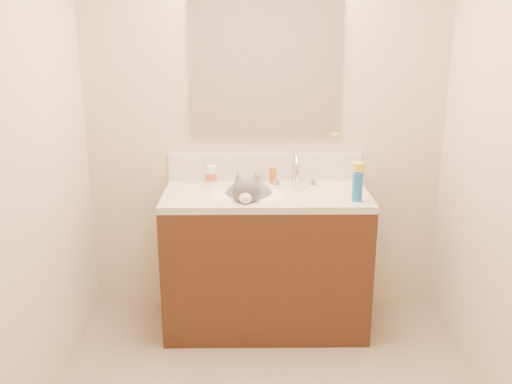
{
  "coord_description": "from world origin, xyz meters",
  "views": [
    {
      "loc": [
        -0.09,
        -2.2,
        1.83
      ],
      "look_at": [
        -0.06,
        0.92,
        0.88
      ],
      "focal_mm": 40.0,
      "sensor_mm": 36.0,
      "label": 1
    }
  ],
  "objects_px": {
    "faucet": "(295,172)",
    "silver_jar": "(259,179)",
    "pill_bottle": "(211,175)",
    "basin": "(246,206)",
    "spray_can": "(357,187)",
    "cat": "(248,198)",
    "vanity_cabinet": "(266,264)",
    "amber_bottle": "(273,175)"
  },
  "relations": [
    {
      "from": "basin",
      "to": "cat",
      "type": "bearing_deg",
      "value": 29.51
    },
    {
      "from": "vanity_cabinet",
      "to": "cat",
      "type": "relative_size",
      "value": 2.8
    },
    {
      "from": "vanity_cabinet",
      "to": "faucet",
      "type": "xyz_separation_m",
      "value": [
        0.18,
        0.14,
        0.54
      ]
    },
    {
      "from": "faucet",
      "to": "amber_bottle",
      "type": "relative_size",
      "value": 2.85
    },
    {
      "from": "basin",
      "to": "faucet",
      "type": "xyz_separation_m",
      "value": [
        0.3,
        0.17,
        0.16
      ]
    },
    {
      "from": "basin",
      "to": "pill_bottle",
      "type": "distance_m",
      "value": 0.33
    },
    {
      "from": "vanity_cabinet",
      "to": "amber_bottle",
      "type": "bearing_deg",
      "value": 77.24
    },
    {
      "from": "cat",
      "to": "silver_jar",
      "type": "bearing_deg",
      "value": 77.13
    },
    {
      "from": "faucet",
      "to": "spray_can",
      "type": "height_order",
      "value": "faucet"
    },
    {
      "from": "cat",
      "to": "faucet",
      "type": "bearing_deg",
      "value": 33.44
    },
    {
      "from": "vanity_cabinet",
      "to": "amber_bottle",
      "type": "xyz_separation_m",
      "value": [
        0.05,
        0.2,
        0.5
      ]
    },
    {
      "from": "basin",
      "to": "pill_bottle",
      "type": "height_order",
      "value": "pill_bottle"
    },
    {
      "from": "faucet",
      "to": "amber_bottle",
      "type": "height_order",
      "value": "faucet"
    },
    {
      "from": "vanity_cabinet",
      "to": "spray_can",
      "type": "relative_size",
      "value": 7.57
    },
    {
      "from": "spray_can",
      "to": "vanity_cabinet",
      "type": "bearing_deg",
      "value": 162.55
    },
    {
      "from": "amber_bottle",
      "to": "faucet",
      "type": "bearing_deg",
      "value": -25.77
    },
    {
      "from": "basin",
      "to": "spray_can",
      "type": "height_order",
      "value": "spray_can"
    },
    {
      "from": "basin",
      "to": "spray_can",
      "type": "xyz_separation_m",
      "value": [
        0.62,
        -0.13,
        0.15
      ]
    },
    {
      "from": "cat",
      "to": "pill_bottle",
      "type": "height_order",
      "value": "cat"
    },
    {
      "from": "silver_jar",
      "to": "amber_bottle",
      "type": "bearing_deg",
      "value": 6.28
    },
    {
      "from": "pill_bottle",
      "to": "silver_jar",
      "type": "distance_m",
      "value": 0.3
    },
    {
      "from": "basin",
      "to": "faucet",
      "type": "distance_m",
      "value": 0.38
    },
    {
      "from": "silver_jar",
      "to": "pill_bottle",
      "type": "bearing_deg",
      "value": -179.14
    },
    {
      "from": "faucet",
      "to": "pill_bottle",
      "type": "height_order",
      "value": "faucet"
    },
    {
      "from": "vanity_cabinet",
      "to": "silver_jar",
      "type": "height_order",
      "value": "silver_jar"
    },
    {
      "from": "faucet",
      "to": "silver_jar",
      "type": "bearing_deg",
      "value": 165.63
    },
    {
      "from": "faucet",
      "to": "spray_can",
      "type": "distance_m",
      "value": 0.44
    },
    {
      "from": "cat",
      "to": "amber_bottle",
      "type": "distance_m",
      "value": 0.28
    },
    {
      "from": "basin",
      "to": "silver_jar",
      "type": "height_order",
      "value": "silver_jar"
    },
    {
      "from": "pill_bottle",
      "to": "basin",
      "type": "bearing_deg",
      "value": -45.99
    },
    {
      "from": "vanity_cabinet",
      "to": "silver_jar",
      "type": "distance_m",
      "value": 0.52
    },
    {
      "from": "basin",
      "to": "spray_can",
      "type": "distance_m",
      "value": 0.65
    },
    {
      "from": "silver_jar",
      "to": "basin",
      "type": "bearing_deg",
      "value": -110.37
    },
    {
      "from": "cat",
      "to": "vanity_cabinet",
      "type": "bearing_deg",
      "value": 15.62
    },
    {
      "from": "amber_bottle",
      "to": "spray_can",
      "type": "bearing_deg",
      "value": -38.31
    },
    {
      "from": "faucet",
      "to": "pill_bottle",
      "type": "bearing_deg",
      "value": 174.27
    },
    {
      "from": "pill_bottle",
      "to": "amber_bottle",
      "type": "xyz_separation_m",
      "value": [
        0.38,
        0.01,
        -0.01
      ]
    },
    {
      "from": "pill_bottle",
      "to": "silver_jar",
      "type": "bearing_deg",
      "value": 0.86
    },
    {
      "from": "faucet",
      "to": "vanity_cabinet",
      "type": "bearing_deg",
      "value": -142.71
    },
    {
      "from": "faucet",
      "to": "cat",
      "type": "height_order",
      "value": "faucet"
    },
    {
      "from": "vanity_cabinet",
      "to": "basin",
      "type": "bearing_deg",
      "value": -165.96
    },
    {
      "from": "spray_can",
      "to": "faucet",
      "type": "bearing_deg",
      "value": 137.43
    }
  ]
}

